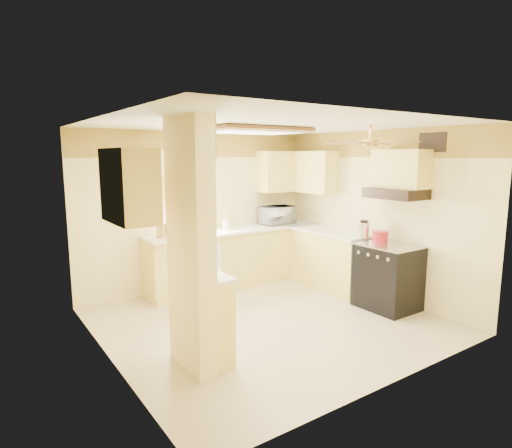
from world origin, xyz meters
TOP-DOWN VIEW (x-y plane):
  - floor at (0.00, 0.00)m, footprint 4.00×4.00m
  - ceiling at (0.00, 0.00)m, footprint 4.00×4.00m
  - wall_back at (0.00, 1.90)m, footprint 4.00×0.00m
  - wall_front at (0.00, -1.90)m, footprint 4.00×0.00m
  - wall_left at (-2.00, 0.00)m, footprint 0.00×3.80m
  - wall_right at (2.00, 0.00)m, footprint 0.00×3.80m
  - wallpaper_border at (0.00, 1.88)m, footprint 4.00×0.02m
  - partition_column at (-1.35, -0.55)m, footprint 0.20×0.70m
  - partition_ledge at (-1.13, -0.55)m, footprint 0.25×0.55m
  - ledge_top at (-1.13, -0.55)m, footprint 0.28×0.58m
  - lower_cabinets_back at (0.50, 1.60)m, footprint 3.00×0.60m
  - lower_cabinets_right at (1.70, 0.60)m, footprint 0.60×1.40m
  - countertop_back at (0.50, 1.59)m, footprint 3.04×0.64m
  - countertop_right at (1.69, 0.60)m, footprint 0.64×1.44m
  - dishwasher_panel at (-0.25, 1.29)m, footprint 0.58×0.02m
  - window at (-0.25, 1.89)m, footprint 0.92×0.02m
  - upper_cab_back_left at (-0.85, 1.72)m, footprint 0.60×0.35m
  - upper_cab_back_right at (1.55, 1.72)m, footprint 0.90×0.35m
  - upper_cab_right at (1.82, 1.25)m, footprint 0.35×1.00m
  - upper_cab_left_wall at (-1.82, -0.25)m, footprint 0.35×0.75m
  - upper_cab_over_stove at (1.82, -0.55)m, footprint 0.35×0.76m
  - stove at (1.67, -0.55)m, footprint 0.68×0.77m
  - range_hood at (1.74, -0.55)m, footprint 0.50×0.76m
  - poster_menu at (-1.24, -0.55)m, footprint 0.02×0.42m
  - poster_nashville at (-1.24, -0.55)m, footprint 0.02×0.42m
  - ceiling_light_panel at (0.10, 0.50)m, footprint 1.35×0.95m
  - ceiling_fan at (1.00, -0.70)m, footprint 1.15×1.15m
  - vent_grate at (1.98, -0.90)m, footprint 0.02×0.40m
  - microwave at (1.38, 1.63)m, footprint 0.57×0.38m
  - bowl at (-1.17, -0.53)m, footprint 0.31×0.31m
  - dutch_oven at (1.72, -0.34)m, footprint 0.23×0.23m
  - kettle at (1.67, -0.08)m, footprint 0.17×0.17m
  - dish_rack at (-0.64, 1.59)m, footprint 0.42×0.33m
  - utensil_crock at (0.37, 1.67)m, footprint 0.11×0.11m

SIDE VIEW (x-z plane):
  - floor at x=0.00m, z-range 0.00..0.00m
  - dishwasher_panel at x=-0.25m, z-range 0.03..0.83m
  - partition_ledge at x=-1.13m, z-range 0.00..0.90m
  - lower_cabinets_back at x=0.50m, z-range 0.00..0.90m
  - lower_cabinets_right at x=1.70m, z-range 0.00..0.90m
  - stove at x=1.67m, z-range 0.00..0.92m
  - ledge_top at x=-1.13m, z-range 0.90..0.94m
  - countertop_back at x=0.50m, z-range 0.90..0.94m
  - countertop_right at x=1.69m, z-range 0.90..0.94m
  - bowl at x=-1.17m, z-range 0.94..1.00m
  - dutch_oven at x=1.72m, z-range 0.92..1.07m
  - utensil_crock at x=0.37m, z-range 0.90..1.13m
  - dish_rack at x=-0.64m, z-range 0.91..1.13m
  - kettle at x=1.67m, z-range 0.93..1.19m
  - microwave at x=1.38m, z-range 0.94..1.25m
  - poster_nashville at x=-1.24m, z-range 0.92..1.48m
  - wall_back at x=0.00m, z-range -0.75..3.25m
  - wall_front at x=0.00m, z-range -0.75..3.25m
  - wall_left at x=-2.00m, z-range -0.65..3.15m
  - wall_right at x=2.00m, z-range -0.65..3.15m
  - partition_column at x=-1.35m, z-range 0.00..2.50m
  - window at x=-0.25m, z-range 1.04..2.06m
  - range_hood at x=1.74m, z-range 1.55..1.69m
  - upper_cab_back_left at x=-0.85m, z-range 1.50..2.20m
  - upper_cab_back_right at x=1.55m, z-range 1.50..2.20m
  - upper_cab_right at x=1.82m, z-range 1.50..2.20m
  - upper_cab_left_wall at x=-1.82m, z-range 1.50..2.20m
  - poster_menu at x=-1.24m, z-range 1.57..2.14m
  - upper_cab_over_stove at x=1.82m, z-range 1.69..2.21m
  - ceiling_fan at x=1.00m, z-range 2.16..2.42m
  - wallpaper_border at x=0.00m, z-range 2.10..2.50m
  - vent_grate at x=1.98m, z-range 2.17..2.42m
  - ceiling_light_panel at x=0.10m, z-range 2.42..2.49m
  - ceiling at x=0.00m, z-range 2.50..2.50m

